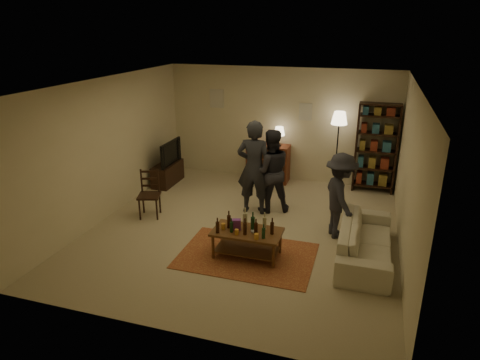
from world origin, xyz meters
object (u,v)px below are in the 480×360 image
at_px(sofa, 366,241).
at_px(person_by_sofa, 340,196).
at_px(bookshelf, 376,147).
at_px(floor_lamp, 339,124).
at_px(coffee_table, 247,234).
at_px(person_left, 254,168).
at_px(dresser, 268,162).
at_px(tv_stand, 168,168).
at_px(person_right, 270,171).
at_px(dining_chair, 150,192).

height_order(sofa, person_by_sofa, person_by_sofa).
relative_size(bookshelf, floor_lamp, 1.11).
bearing_deg(coffee_table, person_left, 101.92).
xyz_separation_m(coffee_table, bookshelf, (1.91, 3.71, 0.63)).
bearing_deg(dresser, bookshelf, 1.57).
bearing_deg(sofa, floor_lamp, 14.56).
height_order(coffee_table, sofa, coffee_table).
bearing_deg(tv_stand, coffee_table, -44.47).
bearing_deg(dresser, tv_stand, -157.93).
distance_m(tv_stand, sofa, 5.14).
bearing_deg(coffee_table, bookshelf, 62.79).
relative_size(sofa, person_by_sofa, 1.34).
relative_size(dresser, person_by_sofa, 0.88).
height_order(coffee_table, dresser, dresser).
bearing_deg(coffee_table, floor_lamp, 73.36).
relative_size(coffee_table, person_right, 0.66).
distance_m(bookshelf, person_by_sofa, 2.60).
bearing_deg(person_left, dresser, -87.46).
bearing_deg(sofa, dining_chair, 83.87).
bearing_deg(person_by_sofa, tv_stand, 45.87).
bearing_deg(bookshelf, sofa, -90.82).
distance_m(coffee_table, bookshelf, 4.22).
relative_size(dining_chair, floor_lamp, 0.53).
xyz_separation_m(bookshelf, person_by_sofa, (-0.55, -2.53, -0.26)).
xyz_separation_m(dining_chair, dresser, (1.77, 2.67, -0.03)).
relative_size(tv_stand, floor_lamp, 0.58).
height_order(dining_chair, person_by_sofa, person_by_sofa).
bearing_deg(tv_stand, person_right, -16.59).
distance_m(dresser, person_by_sofa, 3.12).
distance_m(person_left, person_by_sofa, 1.83).
bearing_deg(dresser, sofa, -52.46).
bearing_deg(person_left, bookshelf, -141.65).
distance_m(floor_lamp, person_left, 2.40).
height_order(tv_stand, sofa, tv_stand).
bearing_deg(bookshelf, coffee_table, -117.21).
xyz_separation_m(dining_chair, person_by_sofa, (3.66, 0.21, 0.28)).
relative_size(coffee_table, sofa, 0.54).
distance_m(person_right, person_by_sofa, 1.62).
distance_m(dresser, sofa, 3.93).
relative_size(dining_chair, person_by_sofa, 0.62).
height_order(dining_chair, sofa, dining_chair).
distance_m(tv_stand, bookshelf, 4.84).
relative_size(coffee_table, dresser, 0.83).
distance_m(dining_chair, person_right, 2.44).
height_order(coffee_table, person_left, person_left).
height_order(dresser, person_left, person_left).
bearing_deg(person_by_sofa, dining_chair, 69.57).
bearing_deg(floor_lamp, person_left, -128.30).
height_order(coffee_table, person_right, person_right).
height_order(coffee_table, person_by_sofa, person_by_sofa).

